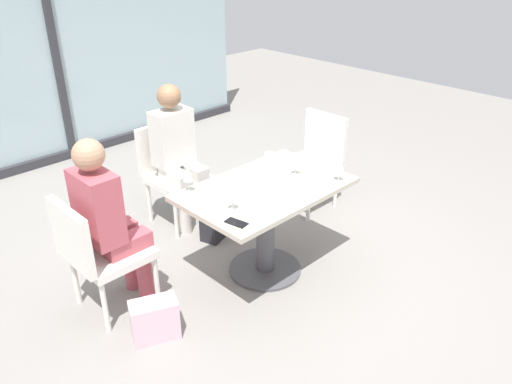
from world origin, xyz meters
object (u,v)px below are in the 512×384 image
at_px(chair_far_right, 314,156).
at_px(handbag_0, 216,221).
at_px(person_far_left, 108,217).
at_px(wine_glass_0, 340,165).
at_px(chair_near_window, 172,168).
at_px(wine_glass_2, 232,192).
at_px(dining_table_main, 266,211).
at_px(wine_glass_3, 188,175).
at_px(handbag_1, 155,320).
at_px(coffee_cup, 270,158).
at_px(wine_glass_1, 296,159).
at_px(chair_far_left, 97,250).
at_px(cell_phone_on_table, 236,223).
at_px(person_near_window, 177,150).

distance_m(chair_far_right, handbag_0, 1.13).
xyz_separation_m(person_far_left, wine_glass_0, (1.45, -0.77, 0.16)).
bearing_deg(person_far_left, chair_far_right, 0.00).
xyz_separation_m(chair_near_window, wine_glass_2, (-0.40, -1.25, 0.37)).
xyz_separation_m(wine_glass_2, handbag_0, (0.46, 0.73, -0.72)).
distance_m(wine_glass_0, wine_glass_2, 0.88).
distance_m(dining_table_main, handbag_0, 0.76).
bearing_deg(wine_glass_3, handbag_1, -149.95).
bearing_deg(handbag_1, chair_near_window, 72.61).
height_order(person_far_left, handbag_0, person_far_left).
bearing_deg(dining_table_main, coffee_cup, 40.23).
height_order(wine_glass_1, handbag_1, wine_glass_1).
bearing_deg(wine_glass_3, chair_near_window, 62.21).
relative_size(chair_far_right, handbag_1, 2.90).
bearing_deg(chair_far_left, dining_table_main, -22.19).
bearing_deg(coffee_cup, chair_far_right, 13.39).
bearing_deg(person_far_left, chair_far_left, 180.00).
xyz_separation_m(handbag_0, handbag_1, (-1.09, -0.66, 0.00)).
distance_m(wine_glass_0, handbag_1, 1.67).
bearing_deg(person_far_left, cell_phone_on_table, -53.19).
height_order(dining_table_main, handbag_0, dining_table_main).
height_order(coffee_cup, handbag_0, coffee_cup).
bearing_deg(dining_table_main, person_far_left, 155.67).
bearing_deg(person_far_left, chair_near_window, 35.03).
relative_size(chair_far_left, wine_glass_0, 4.70).
relative_size(chair_near_window, wine_glass_0, 4.70).
height_order(chair_near_window, handbag_0, chair_near_window).
distance_m(coffee_cup, cell_phone_on_table, 0.95).
height_order(dining_table_main, chair_far_left, chair_far_left).
xyz_separation_m(chair_far_left, person_far_left, (0.11, -0.00, 0.20)).
bearing_deg(cell_phone_on_table, person_near_window, 57.95).
bearing_deg(coffee_cup, wine_glass_2, -153.95).
xyz_separation_m(chair_near_window, handbag_0, (0.06, -0.51, -0.36)).
xyz_separation_m(chair_far_right, coffee_cup, (-0.81, -0.19, 0.28)).
height_order(dining_table_main, cell_phone_on_table, cell_phone_on_table).
relative_size(dining_table_main, wine_glass_2, 6.55).
bearing_deg(wine_glass_3, person_near_window, 58.79).
relative_size(wine_glass_1, wine_glass_2, 1.00).
relative_size(wine_glass_0, coffee_cup, 2.06).
height_order(dining_table_main, chair_far_right, chair_far_right).
relative_size(wine_glass_3, handbag_0, 0.62).
xyz_separation_m(chair_near_window, person_far_left, (-1.01, -0.71, 0.20)).
relative_size(person_far_left, handbag_0, 4.20).
bearing_deg(handbag_0, handbag_1, -166.78).
distance_m(person_near_window, wine_glass_3, 0.87).
xyz_separation_m(chair_far_right, person_far_left, (-2.13, -0.00, 0.20)).
distance_m(chair_far_left, handbag_1, 0.60).
distance_m(person_near_window, handbag_0, 0.69).
bearing_deg(chair_far_right, cell_phone_on_table, -157.05).
height_order(dining_table_main, wine_glass_2, wine_glass_2).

